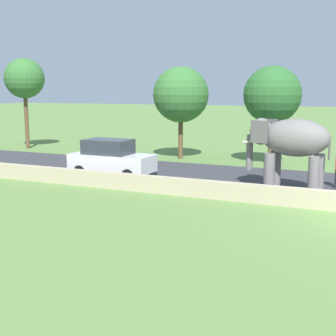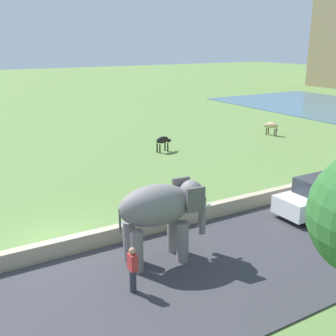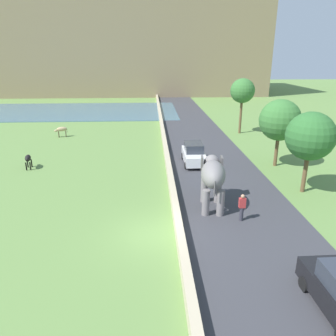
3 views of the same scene
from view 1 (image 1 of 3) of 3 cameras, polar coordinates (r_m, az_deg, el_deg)
The scene contains 5 objects.
elephant at distance 18.74m, azimuth 15.08°, elevation 3.13°, with size 1.69×3.54×2.99m.
car_white at distance 21.74m, azimuth -7.21°, elevation 1.23°, with size 1.80×4.00×1.80m.
tree_near at distance 33.73m, azimuth -17.66°, elevation 10.66°, with size 2.78×2.78×6.33m.
tree_mid at distance 27.21m, azimuth 1.63°, elevation 9.21°, with size 3.32×3.32×5.51m.
tree_far at distance 25.51m, azimuth 13.04°, elevation 8.94°, with size 3.15×3.15×5.43m.
Camera 1 is at (-14.96, 0.08, 4.08)m, focal length 48.32 mm.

